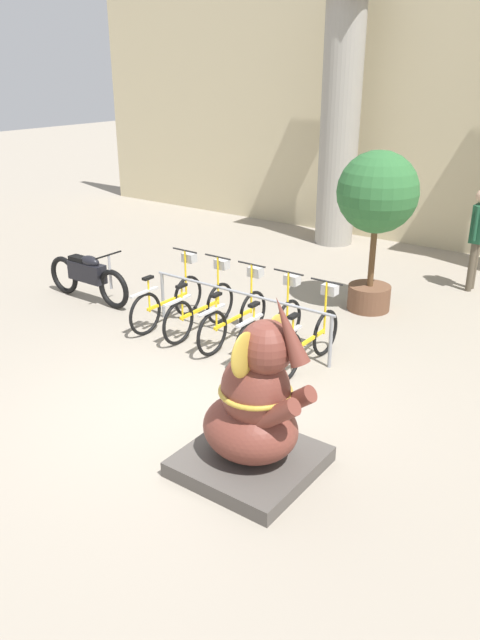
# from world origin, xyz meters

# --- Properties ---
(ground_plane) EXTENTS (60.00, 60.00, 0.00)m
(ground_plane) POSITION_xyz_m (0.00, 0.00, 0.00)
(ground_plane) COLOR gray
(building_facade) EXTENTS (20.00, 0.20, 6.00)m
(building_facade) POSITION_xyz_m (0.00, 8.60, 3.00)
(building_facade) COLOR #C6B78E
(building_facade) RESTS_ON ground_plane
(column_left) EXTENTS (1.05, 1.05, 5.16)m
(column_left) POSITION_xyz_m (-2.13, 7.60, 2.62)
(column_left) COLOR gray
(column_left) RESTS_ON ground_plane
(bike_rack) EXTENTS (3.12, 0.05, 0.77)m
(bike_rack) POSITION_xyz_m (-0.66, 1.95, 0.59)
(bike_rack) COLOR gray
(bike_rack) RESTS_ON ground_plane
(bicycle_0) EXTENTS (0.48, 1.64, 1.11)m
(bicycle_0) POSITION_xyz_m (-1.92, 1.82, 0.41)
(bicycle_0) COLOR black
(bicycle_0) RESTS_ON ground_plane
(bicycle_1) EXTENTS (0.48, 1.64, 1.11)m
(bicycle_1) POSITION_xyz_m (-1.29, 1.85, 0.41)
(bicycle_1) COLOR black
(bicycle_1) RESTS_ON ground_plane
(bicycle_2) EXTENTS (0.48, 1.64, 1.11)m
(bicycle_2) POSITION_xyz_m (-0.66, 1.85, 0.41)
(bicycle_2) COLOR black
(bicycle_2) RESTS_ON ground_plane
(bicycle_3) EXTENTS (0.48, 1.64, 1.11)m
(bicycle_3) POSITION_xyz_m (-0.03, 1.85, 0.41)
(bicycle_3) COLOR black
(bicycle_3) RESTS_ON ground_plane
(bicycle_4) EXTENTS (0.48, 1.64, 1.11)m
(bicycle_4) POSITION_xyz_m (0.60, 1.81, 0.41)
(bicycle_4) COLOR black
(bicycle_4) RESTS_ON ground_plane
(elephant_statue) EXTENTS (1.27, 1.27, 1.95)m
(elephant_statue) POSITION_xyz_m (1.36, -0.54, 0.66)
(elephant_statue) COLOR #4C4742
(elephant_statue) RESTS_ON ground_plane
(motorcycle) EXTENTS (1.93, 0.55, 0.93)m
(motorcycle) POSITION_xyz_m (-3.72, 1.76, 0.45)
(motorcycle) COLOR black
(motorcycle) RESTS_ON ground_plane
(person_pedestrian) EXTENTS (0.24, 0.47, 1.81)m
(person_pedestrian) POSITION_xyz_m (1.40, 6.21, 1.10)
(person_pedestrian) COLOR brown
(person_pedestrian) RESTS_ON ground_plane
(potted_tree) EXTENTS (1.28, 1.28, 2.59)m
(potted_tree) POSITION_xyz_m (0.34, 4.23, 1.80)
(potted_tree) COLOR brown
(potted_tree) RESTS_ON ground_plane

